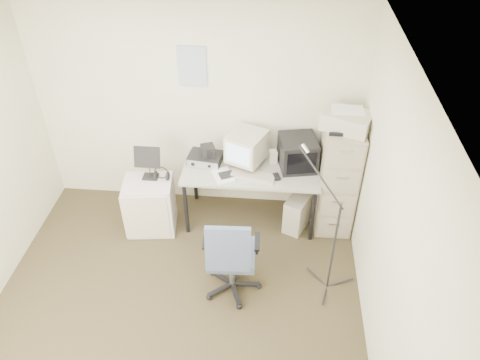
# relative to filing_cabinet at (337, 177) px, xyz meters

# --- Properties ---
(floor) EXTENTS (3.60, 3.60, 0.01)m
(floor) POSITION_rel_filing_cabinet_xyz_m (-1.58, -1.48, -0.66)
(floor) COLOR #393422
(floor) RESTS_ON ground
(ceiling) EXTENTS (3.60, 3.60, 0.01)m
(ceiling) POSITION_rel_filing_cabinet_xyz_m (-1.58, -1.48, 1.85)
(ceiling) COLOR white
(ceiling) RESTS_ON ground
(wall_back) EXTENTS (3.60, 0.02, 2.50)m
(wall_back) POSITION_rel_filing_cabinet_xyz_m (-1.58, 0.32, 0.60)
(wall_back) COLOR #F4F1CB
(wall_back) RESTS_ON ground
(wall_right) EXTENTS (0.02, 3.60, 2.50)m
(wall_right) POSITION_rel_filing_cabinet_xyz_m (0.22, -1.48, 0.60)
(wall_right) COLOR #F4F1CB
(wall_right) RESTS_ON ground
(wall_calendar) EXTENTS (0.30, 0.02, 0.44)m
(wall_calendar) POSITION_rel_filing_cabinet_xyz_m (-1.60, 0.31, 1.10)
(wall_calendar) COLOR white
(wall_calendar) RESTS_ON wall_back
(filing_cabinet) EXTENTS (0.40, 0.60, 1.30)m
(filing_cabinet) POSITION_rel_filing_cabinet_xyz_m (0.00, 0.00, 0.00)
(filing_cabinet) COLOR tan
(filing_cabinet) RESTS_ON floor
(printer) EXTENTS (0.56, 0.48, 0.18)m
(printer) POSITION_rel_filing_cabinet_xyz_m (0.00, -0.04, 0.74)
(printer) COLOR #BAAD93
(printer) RESTS_ON filing_cabinet
(desk) EXTENTS (1.50, 0.70, 0.73)m
(desk) POSITION_rel_filing_cabinet_xyz_m (-0.95, -0.03, -0.29)
(desk) COLOR #BBBDA3
(desk) RESTS_ON floor
(crt_monitor) EXTENTS (0.48, 0.49, 0.40)m
(crt_monitor) POSITION_rel_filing_cabinet_xyz_m (-1.01, 0.05, 0.28)
(crt_monitor) COLOR #BAAD93
(crt_monitor) RESTS_ON desk
(crt_tv) EXTENTS (0.45, 0.47, 0.35)m
(crt_tv) POSITION_rel_filing_cabinet_xyz_m (-0.45, 0.07, 0.25)
(crt_tv) COLOR black
(crt_tv) RESTS_ON desk
(desk_speaker) EXTENTS (0.10, 0.10, 0.15)m
(desk_speaker) POSITION_rel_filing_cabinet_xyz_m (-0.72, 0.11, 0.16)
(desk_speaker) COLOR beige
(desk_speaker) RESTS_ON desk
(keyboard) EXTENTS (0.51, 0.24, 0.03)m
(keyboard) POSITION_rel_filing_cabinet_xyz_m (-0.93, -0.19, 0.09)
(keyboard) COLOR #BAAD93
(keyboard) RESTS_ON desk
(mouse) EXTENTS (0.10, 0.12, 0.03)m
(mouse) POSITION_rel_filing_cabinet_xyz_m (-0.67, -0.18, 0.10)
(mouse) COLOR black
(mouse) RESTS_ON desk
(radio_receiver) EXTENTS (0.39, 0.30, 0.10)m
(radio_receiver) POSITION_rel_filing_cabinet_xyz_m (-1.47, 0.04, 0.13)
(radio_receiver) COLOR black
(radio_receiver) RESTS_ON desk
(radio_speaker) EXTENTS (0.18, 0.17, 0.14)m
(radio_speaker) POSITION_rel_filing_cabinet_xyz_m (-1.43, 0.01, 0.25)
(radio_speaker) COLOR black
(radio_speaker) RESTS_ON radio_receiver
(papers) EXTENTS (0.29, 0.32, 0.02)m
(papers) POSITION_rel_filing_cabinet_xyz_m (-1.24, -0.20, 0.09)
(papers) COLOR white
(papers) RESTS_ON desk
(pc_tower) EXTENTS (0.38, 0.51, 0.43)m
(pc_tower) POSITION_rel_filing_cabinet_xyz_m (-0.38, -0.09, -0.43)
(pc_tower) COLOR #BAAD93
(pc_tower) RESTS_ON floor
(office_chair) EXTENTS (0.60, 0.60, 1.00)m
(office_chair) POSITION_rel_filing_cabinet_xyz_m (-1.06, -1.09, -0.15)
(office_chair) COLOR slate
(office_chair) RESTS_ON floor
(side_cart) EXTENTS (0.57, 0.48, 0.65)m
(side_cart) POSITION_rel_filing_cabinet_xyz_m (-2.07, -0.28, -0.32)
(side_cart) COLOR silver
(side_cart) RESTS_ON floor
(music_stand) EXTENTS (0.29, 0.18, 0.41)m
(music_stand) POSITION_rel_filing_cabinet_xyz_m (-2.05, -0.18, 0.21)
(music_stand) COLOR black
(music_stand) RESTS_ON side_cart
(headphones) EXTENTS (0.23, 0.23, 0.03)m
(headphones) POSITION_rel_filing_cabinet_xyz_m (-1.92, -0.20, 0.06)
(headphones) COLOR black
(headphones) RESTS_ON side_cart
(mic_stand) EXTENTS (0.03, 0.03, 1.45)m
(mic_stand) POSITION_rel_filing_cabinet_xyz_m (-0.10, -1.00, 0.07)
(mic_stand) COLOR black
(mic_stand) RESTS_ON floor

